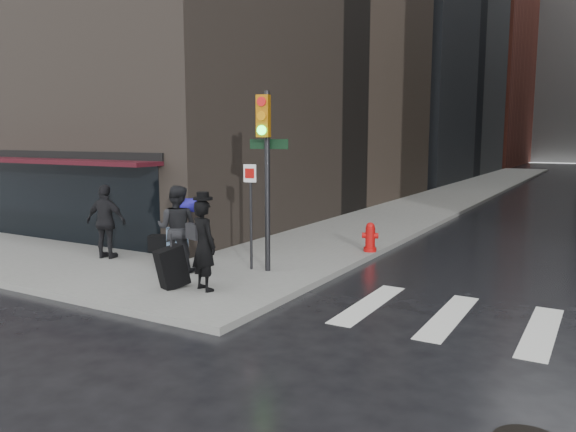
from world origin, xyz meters
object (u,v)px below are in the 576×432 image
object	(u,v)px
man_overcoat	(197,248)
man_greycoat	(106,222)
man_jeans	(177,228)
fire_hydrant	(370,238)
traffic_light	(264,157)

from	to	relation	value
man_overcoat	man_greycoat	size ratio (longest dim) A/B	1.08
man_jeans	man_greycoat	size ratio (longest dim) A/B	1.05
fire_hydrant	man_greycoat	bearing A→B (deg)	-142.95
fire_hydrant	man_overcoat	bearing A→B (deg)	-106.58
man_greycoat	man_jeans	bearing A→B (deg)	163.64
man_jeans	man_greycoat	xyz separation A→B (m)	(-2.57, 0.14, -0.05)
man_greycoat	fire_hydrant	world-z (taller)	man_greycoat
man_overcoat	man_jeans	distance (m)	1.88
man_greycoat	traffic_light	world-z (taller)	traffic_light
man_jeans	fire_hydrant	xyz separation A→B (m)	(3.17, 4.47, -0.67)
traffic_light	fire_hydrant	xyz separation A→B (m)	(1.30, 3.50, -2.38)
man_overcoat	traffic_light	size ratio (longest dim) A/B	0.50
fire_hydrant	traffic_light	bearing A→B (deg)	-110.36
man_overcoat	man_greycoat	bearing A→B (deg)	2.97
man_overcoat	traffic_light	distance (m)	2.81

